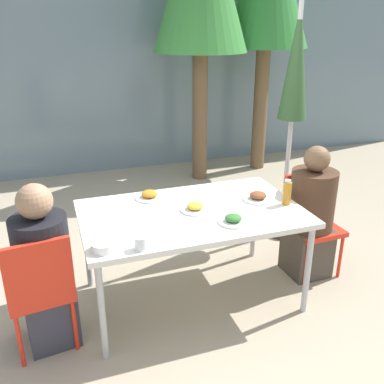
# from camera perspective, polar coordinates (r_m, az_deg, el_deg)

# --- Properties ---
(ground_plane) EXTENTS (24.00, 24.00, 0.00)m
(ground_plane) POSITION_cam_1_polar(r_m,az_deg,el_deg) (3.50, -0.00, -13.83)
(ground_plane) COLOR tan
(building_facade) EXTENTS (10.00, 0.20, 3.00)m
(building_facade) POSITION_cam_1_polar(r_m,az_deg,el_deg) (6.21, -10.83, 16.53)
(building_facade) COLOR slate
(building_facade) RESTS_ON ground
(dining_table) EXTENTS (1.61, 0.99, 0.75)m
(dining_table) POSITION_cam_1_polar(r_m,az_deg,el_deg) (3.14, -0.00, -3.39)
(dining_table) COLOR silver
(dining_table) RESTS_ON ground
(chair_left) EXTENTS (0.45, 0.45, 0.85)m
(chair_left) POSITION_cam_1_polar(r_m,az_deg,el_deg) (2.91, -19.64, -11.74)
(chair_left) COLOR red
(chair_left) RESTS_ON ground
(person_left) EXTENTS (0.36, 0.36, 1.15)m
(person_left) POSITION_cam_1_polar(r_m,az_deg,el_deg) (2.96, -19.01, -10.06)
(person_left) COLOR #383842
(person_left) RESTS_ON ground
(chair_right) EXTENTS (0.41, 0.41, 0.85)m
(chair_right) POSITION_cam_1_polar(r_m,az_deg,el_deg) (3.79, 15.37, -3.09)
(chair_right) COLOR red
(chair_right) RESTS_ON ground
(person_right) EXTENTS (0.37, 0.37, 1.14)m
(person_right) POSITION_cam_1_polar(r_m,az_deg,el_deg) (3.69, 15.51, -3.23)
(person_right) COLOR #473D33
(person_right) RESTS_ON ground
(closed_umbrella) EXTENTS (0.36, 0.36, 2.22)m
(closed_umbrella) POSITION_cam_1_polar(r_m,az_deg,el_deg) (4.10, 13.54, 14.36)
(closed_umbrella) COLOR #333333
(closed_umbrella) RESTS_ON ground
(plate_0) EXTENTS (0.23, 0.23, 0.06)m
(plate_0) POSITION_cam_1_polar(r_m,az_deg,el_deg) (3.35, -5.67, -0.47)
(plate_0) COLOR white
(plate_0) RESTS_ON dining_table
(plate_1) EXTENTS (0.21, 0.21, 0.06)m
(plate_1) POSITION_cam_1_polar(r_m,az_deg,el_deg) (2.95, 5.52, -3.72)
(plate_1) COLOR white
(plate_1) RESTS_ON dining_table
(plate_2) EXTENTS (0.22, 0.22, 0.06)m
(plate_2) POSITION_cam_1_polar(r_m,az_deg,el_deg) (3.12, 0.40, -2.10)
(plate_2) COLOR white
(plate_2) RESTS_ON dining_table
(plate_3) EXTENTS (0.23, 0.23, 0.07)m
(plate_3) POSITION_cam_1_polar(r_m,az_deg,el_deg) (3.34, 8.79, -0.66)
(plate_3) COLOR white
(plate_3) RESTS_ON dining_table
(bottle) EXTENTS (0.06, 0.06, 0.20)m
(bottle) POSITION_cam_1_polar(r_m,az_deg,el_deg) (3.28, 12.56, -0.09)
(bottle) COLOR #B7751E
(bottle) RESTS_ON dining_table
(drinking_cup) EXTENTS (0.08, 0.08, 0.08)m
(drinking_cup) POSITION_cam_1_polar(r_m,az_deg,el_deg) (2.62, -6.85, -6.77)
(drinking_cup) COLOR white
(drinking_cup) RESTS_ON dining_table
(salad_bowl) EXTENTS (0.15, 0.15, 0.05)m
(salad_bowl) POSITION_cam_1_polar(r_m,az_deg,el_deg) (2.65, -11.73, -7.09)
(salad_bowl) COLOR white
(salad_bowl) RESTS_ON dining_table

